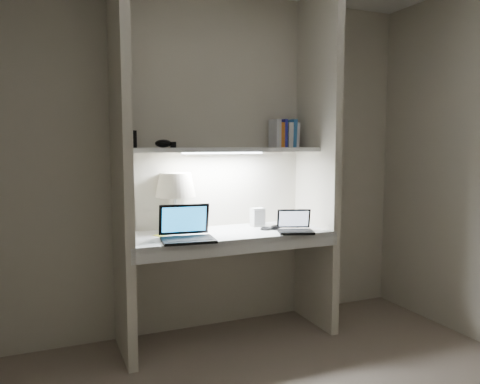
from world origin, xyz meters
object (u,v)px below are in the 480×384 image
table_lamp (176,192)px  laptop_main (187,232)px  book_row (284,134)px  laptop_netbook (295,227)px  speaker (258,217)px

table_lamp → laptop_main: (-0.02, -0.32, -0.23)m
table_lamp → book_row: bearing=-0.1°
table_lamp → laptop_netbook: (0.77, -0.36, -0.24)m
speaker → book_row: (0.24, 0.04, 0.63)m
table_lamp → speaker: table_lamp is taller
laptop_main → laptop_netbook: size_ratio=1.23×
table_lamp → laptop_netbook: table_lamp is taller
laptop_main → book_row: bearing=26.0°
laptop_netbook → book_row: size_ratio=1.38×
speaker → book_row: bearing=5.0°
laptop_main → book_row: 1.14m
laptop_netbook → laptop_main: bearing=-163.2°
laptop_netbook → table_lamp: bearing=174.5°
laptop_main → book_row: book_row is taller
speaker → book_row: book_row is taller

